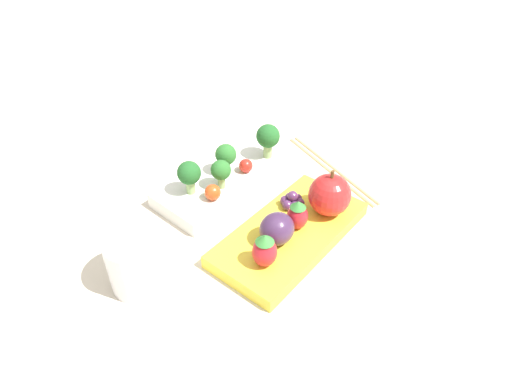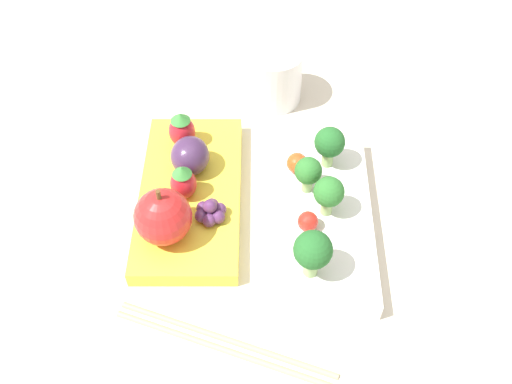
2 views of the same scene
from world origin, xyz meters
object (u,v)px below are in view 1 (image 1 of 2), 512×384
bento_box_savoury (227,179)px  bento_box_fruit (290,234)px  broccoli_floret_1 (189,174)px  broccoli_floret_2 (221,171)px  chopsticks_pair (331,168)px  plum (277,229)px  strawberry_0 (265,250)px  broccoli_floret_0 (268,137)px  drinking_cup (138,261)px  broccoli_floret_3 (226,156)px  cherry_tomato_1 (213,192)px  grape_cluster (292,201)px  cherry_tomato_0 (246,166)px  apple (330,195)px  strawberry_1 (298,215)px

bento_box_savoury → bento_box_fruit: bento_box_savoury is taller
broccoli_floret_1 → broccoli_floret_2: size_ratio=1.15×
bento_box_savoury → bento_box_fruit: (-0.02, -0.14, -0.00)m
chopsticks_pair → plum: bearing=-162.3°
strawberry_0 → chopsticks_pair: strawberry_0 is taller
bento_box_fruit → broccoli_floret_0: bearing=54.5°
broccoli_floret_2 → drinking_cup: 0.18m
broccoli_floret_3 → cherry_tomato_1: broccoli_floret_3 is taller
bento_box_savoury → broccoli_floret_1: broccoli_floret_1 is taller
chopsticks_pair → bento_box_fruit: bearing=-160.3°
plum → grape_cluster: plum is taller
cherry_tomato_0 → apple: size_ratio=0.31×
bento_box_fruit → plum: bearing=-174.1°
broccoli_floret_1 → strawberry_1: 0.16m
broccoli_floret_3 → grape_cluster: broccoli_floret_3 is taller
strawberry_1 → grape_cluster: size_ratio=1.24×
bento_box_savoury → strawberry_0: size_ratio=4.95×
broccoli_floret_3 → plum: (-0.05, -0.15, -0.01)m
plum → grape_cluster: size_ratio=1.33×
plum → drinking_cup: 0.17m
bento_box_savoury → drinking_cup: bearing=-160.8°
bento_box_savoury → broccoli_floret_0: bearing=-9.4°
broccoli_floret_3 → strawberry_0: size_ratio=1.03×
broccoli_floret_3 → strawberry_0: (-0.09, -0.16, -0.01)m
bento_box_fruit → strawberry_1: size_ratio=5.39×
broccoli_floret_2 → grape_cluster: size_ratio=1.29×
broccoli_floret_0 → bento_box_fruit: bearing=-125.5°
broccoli_floret_1 → strawberry_0: bearing=-96.9°
broccoli_floret_0 → strawberry_1: broccoli_floret_0 is taller
apple → broccoli_floret_2: bearing=116.8°
broccoli_floret_0 → grape_cluster: size_ratio=1.62×
bento_box_fruit → broccoli_floret_0: 0.17m
apple → strawberry_0: bearing=-177.3°
broccoli_floret_1 → grape_cluster: size_ratio=1.48×
strawberry_0 → grape_cluster: (0.10, 0.05, -0.01)m
broccoli_floret_3 → plum: 0.16m
broccoli_floret_0 → drinking_cup: (-0.27, -0.06, -0.02)m
cherry_tomato_1 → strawberry_1: size_ratio=0.53×
broccoli_floret_3 → strawberry_1: (-0.01, -0.15, -0.01)m
broccoli_floret_2 → chopsticks_pair: size_ratio=0.21×
strawberry_0 → broccoli_floret_2: bearing=67.7°
broccoli_floret_1 → cherry_tomato_0: 0.09m
strawberry_1 → grape_cluster: 0.04m
bento_box_savoury → strawberry_0: 0.19m
chopsticks_pair → bento_box_savoury: bearing=149.4°
broccoli_floret_2 → chopsticks_pair: 0.19m
broccoli_floret_2 → plum: 0.13m
strawberry_1 → drinking_cup: 0.20m
broccoli_floret_0 → broccoli_floret_1: bearing=174.8°
bento_box_fruit → broccoli_floret_3: 0.15m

